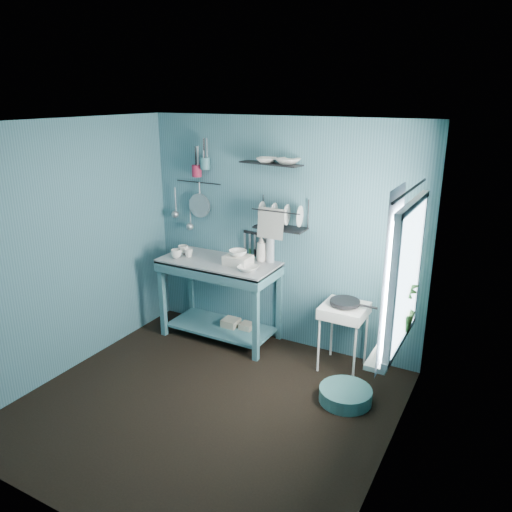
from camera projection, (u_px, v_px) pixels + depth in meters
The scene contains 36 objects.
floor at pixel (207, 405), 4.56m from camera, with size 3.20×3.20×0.00m, color black.
ceiling at pixel (197, 123), 3.78m from camera, with size 3.20×3.20×0.00m, color silver.
wall_back at pixel (281, 235), 5.42m from camera, with size 3.20×3.20×0.00m, color #376371.
wall_front at pixel (56, 356), 2.92m from camera, with size 3.20×3.20×0.00m, color #376371.
wall_left at pixel (68, 250), 4.90m from camera, with size 3.00×3.00×0.00m, color #376371.
wall_right at pixel (394, 316), 3.44m from camera, with size 3.00×3.00×0.00m, color #376371.
work_counter at pixel (221, 299), 5.70m from camera, with size 1.33×0.66×0.94m, color #376974.
mug_left at pixel (176, 254), 5.63m from camera, with size 0.12×0.12×0.10m, color white.
mug_mid at pixel (189, 253), 5.67m from camera, with size 0.10×0.10×0.09m, color white.
mug_right at pixel (183, 250), 5.77m from camera, with size 0.12×0.12×0.10m, color white.
wash_tub at pixel (238, 260), 5.41m from camera, with size 0.28×0.22×0.10m, color silver.
tub_bowl at pixel (238, 253), 5.39m from camera, with size 0.20×0.20×0.06m, color white.
soap_bottle at pixel (261, 248), 5.49m from camera, with size 0.12×0.12×0.30m, color silver.
water_bottle at pixel (270, 250), 5.46m from camera, with size 0.09×0.09×0.28m, color #A3ACB6.
counter_bowl at pixel (248, 269), 5.22m from camera, with size 0.22×0.22×0.05m, color white.
hotplate_stand at pixel (343, 337), 5.09m from camera, with size 0.44×0.44×0.70m, color white.
frying_pan at pixel (345, 302), 4.96m from camera, with size 0.30×0.30×0.04m, color black.
knife_strip at pixel (255, 234), 5.54m from camera, with size 0.32×0.02×0.03m, color black.
dish_rack at pixel (281, 214), 5.20m from camera, with size 0.55×0.24×0.32m, color black.
upper_shelf at pixel (271, 164), 5.13m from camera, with size 0.70×0.18×0.01m, color black.
shelf_bowl_left at pixel (267, 156), 5.13m from camera, with size 0.21×0.21×0.05m, color white.
shelf_bowl_right at pixel (288, 158), 5.02m from camera, with size 0.24×0.24×0.06m, color white.
utensil_cup_magenta at pixel (197, 171), 5.63m from camera, with size 0.11×0.11×0.13m, color maroon.
utensil_cup_teal at pixel (205, 163), 5.54m from camera, with size 0.11×0.11×0.13m, color #386D75.
colander at pixel (200, 206), 5.78m from camera, with size 0.28×0.28×0.03m, color #A4A6AC.
ladle_outer at pixel (175, 200), 5.94m from camera, with size 0.01×0.01×0.30m, color #A4A6AC.
ladle_inner at pixel (190, 212), 5.88m from camera, with size 0.01×0.01×0.30m, color #A4A6AC.
hook_rail at pixel (198, 182), 5.72m from camera, with size 0.01×0.01×0.60m, color black.
window_glass at pixel (408, 276), 3.78m from camera, with size 1.10×1.10×0.00m, color white.
windowsill at pixel (390, 343), 4.00m from camera, with size 0.16×0.95×0.04m, color white.
curtain at pixel (390, 280), 3.54m from camera, with size 1.35×1.35×0.00m, color silver.
curtain_rod at pixel (410, 190), 3.59m from camera, with size 0.02×0.02×1.05m, color black.
potted_plant at pixel (400, 306), 4.06m from camera, with size 0.26×0.26×0.46m, color #356428.
storage_tin_large at pixel (231, 328), 5.81m from camera, with size 0.18×0.18×0.22m, color tan.
storage_tin_small at pixel (247, 331), 5.75m from camera, with size 0.15×0.15×0.20m, color tan.
floor_basin at pixel (345, 395), 4.60m from camera, with size 0.49×0.49×0.13m, color teal.
Camera 1 is at (2.27, -3.21, 2.72)m, focal length 35.00 mm.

